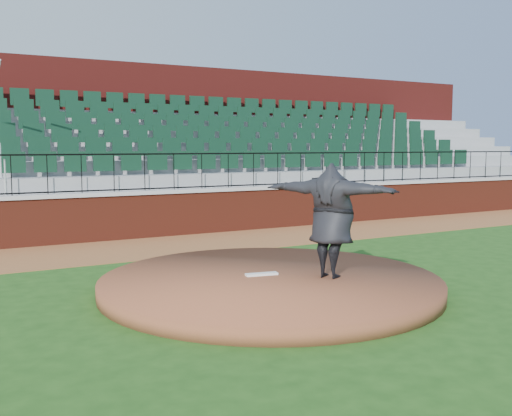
{
  "coord_description": "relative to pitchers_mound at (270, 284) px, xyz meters",
  "views": [
    {
      "loc": [
        -5.66,
        -8.66,
        2.52
      ],
      "look_at": [
        0.0,
        1.5,
        1.3
      ],
      "focal_mm": 41.63,
      "sensor_mm": 36.0,
      "label": 1
    }
  ],
  "objects": [
    {
      "name": "wall_cap",
      "position": [
        0.5,
        6.91,
        1.12
      ],
      "size": [
        34.0,
        0.45,
        0.1
      ],
      "primitive_type": "cube",
      "color": "#B7B7B7",
      "rests_on": "field_wall"
    },
    {
      "name": "ground",
      "position": [
        0.5,
        -0.09,
        -0.12
      ],
      "size": [
        90.0,
        90.0,
        0.0
      ],
      "primitive_type": "plane",
      "color": "#1D4714",
      "rests_on": "ground"
    },
    {
      "name": "pitching_rubber",
      "position": [
        -0.08,
        0.17,
        0.14
      ],
      "size": [
        0.59,
        0.25,
        0.04
      ],
      "primitive_type": "cube",
      "rotation": [
        0.0,
        0.0,
        -0.2
      ],
      "color": "white",
      "rests_on": "pitchers_mound"
    },
    {
      "name": "concourse_wall",
      "position": [
        0.5,
        12.43,
        2.62
      ],
      "size": [
        34.0,
        0.5,
        5.5
      ],
      "primitive_type": "cube",
      "color": "maroon",
      "rests_on": "ground"
    },
    {
      "name": "pitchers_mound",
      "position": [
        0.0,
        0.0,
        0.0
      ],
      "size": [
        5.91,
        5.91,
        0.25
      ],
      "primitive_type": "cylinder",
      "color": "brown",
      "rests_on": "ground"
    },
    {
      "name": "pitcher",
      "position": [
        0.89,
        -0.55,
        1.12
      ],
      "size": [
        1.75,
        2.46,
        1.98
      ],
      "primitive_type": "imported",
      "rotation": [
        0.0,
        0.0,
        2.07
      ],
      "color": "black",
      "rests_on": "pitchers_mound"
    },
    {
      "name": "field_wall",
      "position": [
        0.5,
        6.91,
        0.47
      ],
      "size": [
        34.0,
        0.35,
        1.2
      ],
      "primitive_type": "cube",
      "color": "maroon",
      "rests_on": "ground"
    },
    {
      "name": "seating_stands",
      "position": [
        0.5,
        9.63,
        2.18
      ],
      "size": [
        34.0,
        5.1,
        4.6
      ],
      "primitive_type": null,
      "color": "gray",
      "rests_on": "ground"
    },
    {
      "name": "warning_track",
      "position": [
        0.5,
        5.31,
        -0.12
      ],
      "size": [
        34.0,
        3.2,
        0.01
      ],
      "primitive_type": "cube",
      "color": "brown",
      "rests_on": "ground"
    },
    {
      "name": "wall_railing",
      "position": [
        0.5,
        6.91,
        1.67
      ],
      "size": [
        34.0,
        0.05,
        1.0
      ],
      "primitive_type": null,
      "color": "black",
      "rests_on": "wall_cap"
    }
  ]
}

